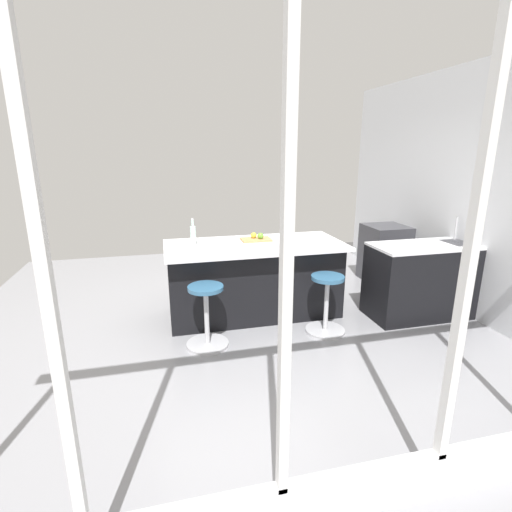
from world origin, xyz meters
TOP-DOWN VIEW (x-y plane):
  - ground_plane at (0.00, 0.00)m, footprint 6.84×6.84m
  - window_panel_rear at (0.00, 2.52)m, footprint 5.27×0.12m
  - interior_partition_left at (-2.63, 0.00)m, footprint 0.12×5.04m
  - sink_cabinet at (-2.29, 0.29)m, footprint 1.85×0.60m
  - oven_range at (-2.28, -0.99)m, footprint 0.60×0.61m
  - kitchen_island at (-0.03, -0.23)m, footprint 2.09×0.97m
  - stool_by_window at (-0.69, 0.43)m, footprint 0.44×0.44m
  - stool_middle at (0.63, 0.43)m, footprint 0.44×0.44m
  - cutting_board at (-0.08, -0.35)m, footprint 0.36×0.24m
  - apple_green at (-0.14, -0.33)m, footprint 0.07×0.07m
  - apple_yellow at (-0.07, -0.39)m, footprint 0.07×0.07m
  - water_bottle at (0.68, -0.29)m, footprint 0.06×0.06m

SIDE VIEW (x-z plane):
  - ground_plane at x=0.00m, z-range 0.00..0.00m
  - stool_by_window at x=-0.69m, z-range -0.02..0.64m
  - stool_middle at x=0.63m, z-range -0.02..0.64m
  - oven_range at x=-2.28m, z-range 0.00..0.87m
  - sink_cabinet at x=-2.29m, z-range -0.13..1.04m
  - kitchen_island at x=-0.03m, z-range 0.01..0.92m
  - cutting_board at x=-0.08m, z-range 0.91..0.93m
  - apple_yellow at x=-0.07m, z-range 0.93..1.00m
  - apple_green at x=-0.14m, z-range 0.93..1.00m
  - window_panel_rear at x=0.00m, z-range -0.51..2.45m
  - water_bottle at x=0.68m, z-range 0.88..1.19m
  - interior_partition_left at x=-2.63m, z-range 0.00..2.96m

